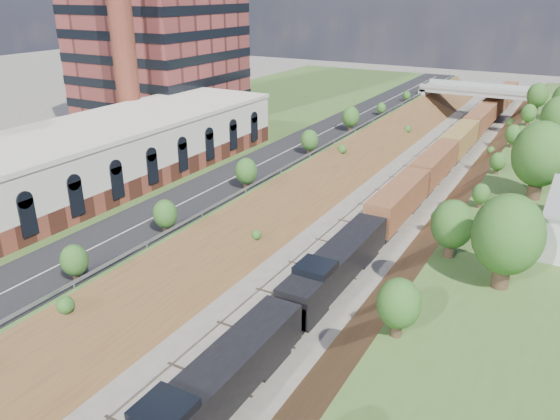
{
  "coord_description": "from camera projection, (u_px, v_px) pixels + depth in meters",
  "views": [
    {
      "loc": [
        20.38,
        -0.45,
        26.44
      ],
      "look_at": [
        -4.34,
        43.22,
        6.0
      ],
      "focal_mm": 35.0,
      "sensor_mm": 36.0,
      "label": 1
    }
  ],
  "objects": [
    {
      "name": "platform_left",
      "position": [
        169.0,
        160.0,
        82.1
      ],
      "size": [
        44.0,
        180.0,
        5.0
      ],
      "primitive_type": "cube",
      "color": "#456027",
      "rests_on": "ground"
    },
    {
      "name": "road",
      "position": [
        269.0,
        160.0,
        73.16
      ],
      "size": [
        8.0,
        180.0,
        0.1
      ],
      "primitive_type": "cube",
      "color": "black",
      "rests_on": "platform_left"
    },
    {
      "name": "embankment_left",
      "position": [
        298.0,
        201.0,
        73.01
      ],
      "size": [
        10.0,
        180.0,
        10.0
      ],
      "primitive_type": "cube",
      "rotation": [
        0.0,
        0.79,
        0.0
      ],
      "color": "brown",
      "rests_on": "ground"
    },
    {
      "name": "tree_left_crest",
      "position": [
        26.0,
        285.0,
        38.48
      ],
      "size": [
        2.45,
        2.45,
        3.55
      ],
      "color": "#473323",
      "rests_on": "platform_left"
    },
    {
      "name": "freight_train",
      "position": [
        432.0,
        168.0,
        77.96
      ],
      "size": [
        3.1,
        157.74,
        4.62
      ],
      "color": "black",
      "rests_on": "ground"
    },
    {
      "name": "rail_left_track",
      "position": [
        357.0,
        212.0,
        69.14
      ],
      "size": [
        1.58,
        180.0,
        0.18
      ],
      "primitive_type": "cube",
      "color": "gray",
      "rests_on": "ground"
    },
    {
      "name": "tree_right_large",
      "position": [
        508.0,
        235.0,
        40.58
      ],
      "size": [
        5.25,
        5.25,
        7.61
      ],
      "color": "#473323",
      "rests_on": "platform_right"
    },
    {
      "name": "smokestack",
      "position": [
        119.0,
        0.0,
        71.76
      ],
      "size": [
        3.2,
        3.2,
        40.0
      ],
      "primitive_type": "cylinder",
      "color": "brown",
      "rests_on": "platform_left"
    },
    {
      "name": "rail_right_track",
      "position": [
        397.0,
        220.0,
        66.77
      ],
      "size": [
        1.58,
        180.0,
        0.18
      ],
      "primitive_type": "cube",
      "color": "gray",
      "rests_on": "ground"
    },
    {
      "name": "commercial_building",
      "position": [
        69.0,
        164.0,
        59.82
      ],
      "size": [
        14.3,
        62.3,
        7.0
      ],
      "color": "brown",
      "rests_on": "platform_left"
    },
    {
      "name": "guardrail",
      "position": [
        295.0,
        161.0,
        70.94
      ],
      "size": [
        0.1,
        171.0,
        0.7
      ],
      "color": "#99999E",
      "rests_on": "platform_left"
    },
    {
      "name": "overpass",
      "position": [
        480.0,
        97.0,
        116.11
      ],
      "size": [
        24.5,
        8.3,
        7.4
      ],
      "color": "gray",
      "rests_on": "ground"
    },
    {
      "name": "embankment_right",
      "position": [
        467.0,
        235.0,
        62.97
      ],
      "size": [
        10.0,
        180.0,
        10.0
      ],
      "primitive_type": "cube",
      "rotation": [
        0.0,
        0.79,
        0.0
      ],
      "color": "brown",
      "rests_on": "ground"
    }
  ]
}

